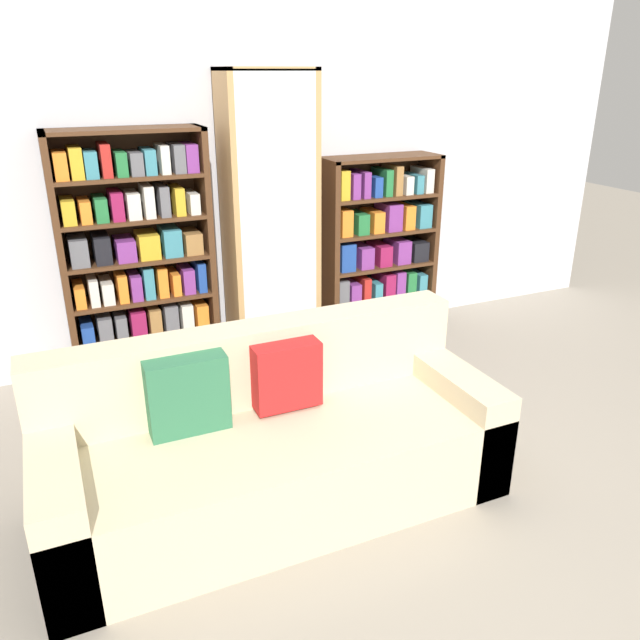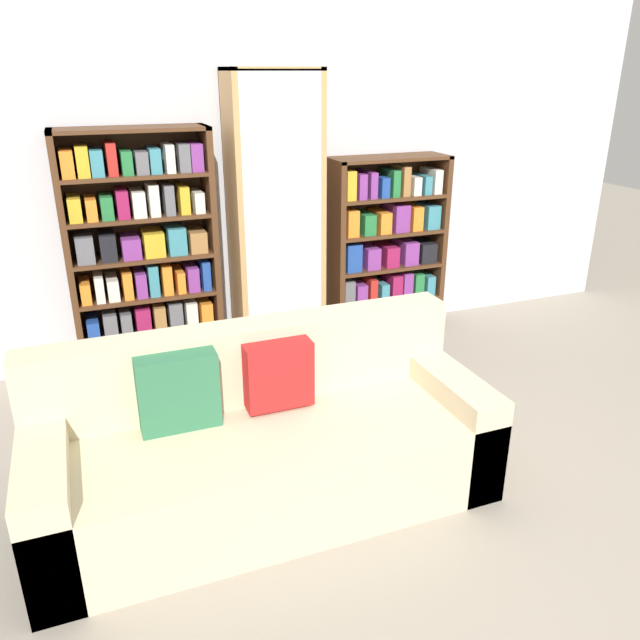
{
  "view_description": "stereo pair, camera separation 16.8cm",
  "coord_description": "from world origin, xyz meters",
  "views": [
    {
      "loc": [
        -1.39,
        -1.77,
        1.95
      ],
      "look_at": [
        0.04,
        1.41,
        0.55
      ],
      "focal_mm": 35.0,
      "sensor_mm": 36.0,
      "label": 1
    },
    {
      "loc": [
        -1.23,
        -1.84,
        1.95
      ],
      "look_at": [
        0.04,
        1.41,
        0.55
      ],
      "focal_mm": 35.0,
      "sensor_mm": 36.0,
      "label": 2
    }
  ],
  "objects": [
    {
      "name": "display_cabinet",
      "position": [
        0.04,
        2.26,
        0.97
      ],
      "size": [
        0.62,
        0.36,
        1.97
      ],
      "color": "tan",
      "rests_on": "ground"
    },
    {
      "name": "wine_bottle",
      "position": [
        0.61,
        1.85,
        0.17
      ],
      "size": [
        0.08,
        0.08,
        0.4
      ],
      "color": "#143819",
      "rests_on": "ground"
    },
    {
      "name": "bookshelf_left",
      "position": [
        -0.86,
        2.27,
        0.79
      ],
      "size": [
        0.95,
        0.32,
        1.63
      ],
      "color": "#4C2D19",
      "rests_on": "ground"
    },
    {
      "name": "wall_back",
      "position": [
        0.0,
        2.48,
        1.35
      ],
      "size": [
        6.31,
        0.06,
        2.7
      ],
      "color": "silver",
      "rests_on": "ground"
    },
    {
      "name": "bookshelf_right",
      "position": [
        0.92,
        2.27,
        0.66
      ],
      "size": [
        0.89,
        0.32,
        1.37
      ],
      "color": "#4C2D19",
      "rests_on": "ground"
    },
    {
      "name": "couch",
      "position": [
        -0.55,
        0.61,
        0.29
      ],
      "size": [
        2.11,
        0.81,
        0.81
      ],
      "color": "beige",
      "rests_on": "ground"
    },
    {
      "name": "ground_plane",
      "position": [
        0.0,
        0.0,
        0.0
      ],
      "size": [
        16.0,
        16.0,
        0.0
      ],
      "primitive_type": "plane",
      "color": "gray"
    }
  ]
}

